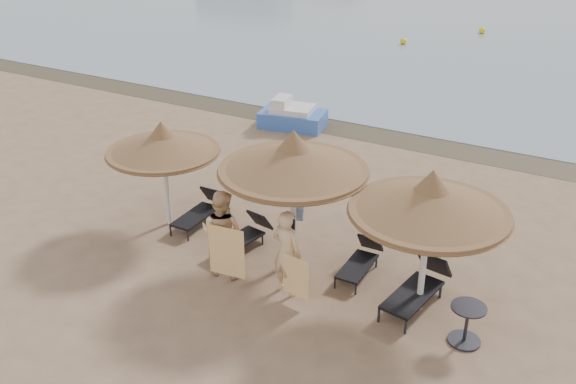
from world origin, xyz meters
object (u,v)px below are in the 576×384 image
at_px(palapa_right, 430,201).
at_px(lounger_far_left, 201,210).
at_px(lounger_near_left, 244,235).
at_px(lounger_near_right, 361,259).
at_px(palapa_left, 163,143).
at_px(palapa_center, 293,159).
at_px(person_right, 287,246).
at_px(pedal_boat, 292,116).
at_px(person_left, 222,226).
at_px(lounger_far_right, 419,286).
at_px(side_table, 466,325).

xyz_separation_m(palapa_right, lounger_far_left, (-6.06, 0.81, -2.13)).
height_order(palapa_right, lounger_near_left, palapa_right).
distance_m(palapa_right, lounger_near_right, 2.75).
bearing_deg(palapa_right, palapa_left, 176.90).
xyz_separation_m(palapa_center, person_right, (0.43, -1.07, -1.46)).
relative_size(palapa_left, pedal_boat, 1.14).
bearing_deg(person_right, person_left, 10.48).
relative_size(lounger_near_right, person_left, 0.69).
bearing_deg(lounger_near_left, palapa_right, 5.82).
distance_m(lounger_near_right, lounger_far_right, 1.57).
bearing_deg(side_table, lounger_far_left, 168.83).
bearing_deg(person_right, lounger_near_right, -116.34).
height_order(lounger_far_left, person_right, person_right).
bearing_deg(palapa_left, lounger_near_right, 3.30).
relative_size(palapa_center, person_right, 1.45).
distance_m(lounger_near_left, lounger_far_right, 4.34).
xyz_separation_m(lounger_far_left, side_table, (7.17, -1.42, 0.03)).
distance_m(lounger_far_right, person_left, 4.36).
height_order(palapa_left, lounger_near_left, palapa_left).
bearing_deg(palapa_right, pedal_boat, 132.47).
bearing_deg(palapa_right, lounger_far_right, 115.45).
xyz_separation_m(lounger_near_left, pedal_boat, (-2.99, 7.80, 0.05)).
relative_size(palapa_center, pedal_boat, 1.34).
distance_m(side_table, person_left, 5.42).
height_order(palapa_right, lounger_far_left, palapa_right).
relative_size(side_table, person_right, 0.36).
relative_size(palapa_left, palapa_right, 0.89).
relative_size(palapa_right, person_right, 1.39).
height_order(lounger_far_left, lounger_near_right, lounger_far_left).
distance_m(palapa_left, palapa_right, 6.75).
distance_m(lounger_near_right, person_right, 1.99).
relative_size(lounger_near_left, lounger_near_right, 1.09).
height_order(side_table, pedal_boat, pedal_boat).
xyz_separation_m(lounger_far_right, pedal_boat, (-7.33, 7.92, -0.01)).
distance_m(side_table, pedal_boat, 12.19).
height_order(side_table, person_right, person_right).
distance_m(palapa_center, pedal_boat, 9.23).
bearing_deg(pedal_boat, lounger_near_left, -79.08).
distance_m(lounger_far_left, lounger_near_left, 1.71).
bearing_deg(side_table, person_left, -177.53).
distance_m(lounger_near_left, person_right, 2.24).
distance_m(lounger_far_left, lounger_near_right, 4.49).
height_order(lounger_near_left, person_right, person_right).
relative_size(lounger_near_right, side_table, 1.99).
height_order(palapa_right, lounger_near_right, palapa_right).
xyz_separation_m(palapa_right, lounger_near_left, (-4.42, 0.30, -2.14)).
height_order(palapa_right, side_table, palapa_right).
bearing_deg(palapa_left, palapa_center, -1.74).
height_order(lounger_far_right, person_left, person_left).
relative_size(lounger_near_left, person_right, 0.78).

